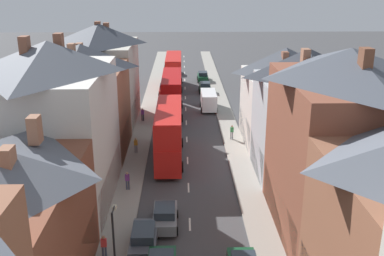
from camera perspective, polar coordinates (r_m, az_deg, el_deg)
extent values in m
cube|color=gray|center=(57.76, -5.82, 1.32)|extent=(2.20, 104.00, 0.14)
cube|color=gray|center=(57.85, 4.30, 1.40)|extent=(2.20, 104.00, 0.14)
cube|color=silver|center=(33.73, -0.28, -12.12)|extent=(0.14, 1.80, 0.01)
cube|color=silver|center=(39.00, -0.44, -7.58)|extent=(0.14, 1.80, 0.01)
cube|color=silver|center=(44.45, -0.57, -4.14)|extent=(0.14, 1.80, 0.01)
cube|color=silver|center=(50.03, -0.66, -1.46)|extent=(0.14, 1.80, 0.01)
cube|color=silver|center=(55.70, -0.74, 0.68)|extent=(0.14, 1.80, 0.01)
cube|color=silver|center=(61.43, -0.80, 2.43)|extent=(0.14, 1.80, 0.01)
cube|color=silver|center=(67.20, -0.85, 3.87)|extent=(0.14, 1.80, 0.01)
cube|color=silver|center=(73.02, -0.89, 5.09)|extent=(0.14, 1.80, 0.01)
cube|color=silver|center=(78.86, -0.93, 6.12)|extent=(0.14, 1.80, 0.01)
cube|color=silver|center=(84.72, -0.96, 7.02)|extent=(0.14, 1.80, 0.01)
cube|color=silver|center=(90.60, -0.99, 7.79)|extent=(0.14, 1.80, 0.01)
cube|color=silver|center=(96.50, -1.01, 8.48)|extent=(0.14, 1.80, 0.01)
cube|color=silver|center=(102.40, -1.03, 9.08)|extent=(0.14, 1.80, 0.01)
cube|color=brown|center=(26.58, -23.17, -13.56)|extent=(8.00, 11.99, 7.58)
cube|color=#99664C|center=(26.07, -19.35, -0.20)|extent=(0.60, 0.90, 1.54)
cube|color=#99664C|center=(23.11, -22.41, -3.58)|extent=(0.60, 0.90, 1.10)
cube|color=silver|center=(36.08, -16.83, -1.37)|extent=(8.00, 11.87, 10.80)
cube|color=maroon|center=(36.69, -10.29, -6.93)|extent=(0.12, 10.92, 3.20)
pyramid|color=#565B66|center=(34.48, -17.85, 8.77)|extent=(8.00, 11.87, 2.13)
cube|color=brown|center=(34.31, -20.47, 9.67)|extent=(0.60, 0.90, 1.45)
cube|color=brown|center=(35.48, -16.56, 10.33)|extent=(0.60, 0.90, 1.43)
cube|color=brown|center=(46.13, -13.41, 2.11)|extent=(8.00, 9.33, 8.97)
cube|color=#1E5133|center=(46.36, -8.37, -1.24)|extent=(0.12, 8.58, 3.20)
pyramid|color=#383D47|center=(44.89, -13.95, 8.94)|extent=(8.00, 9.33, 2.19)
cube|color=#99664C|center=(43.09, -15.05, 9.40)|extent=(0.60, 0.90, 1.40)
cube|color=#99664C|center=(45.93, -14.11, 9.79)|extent=(0.60, 0.90, 1.03)
cube|color=#BCB7A8|center=(55.73, -11.36, 5.55)|extent=(8.00, 11.13, 9.80)
cube|color=#1E5133|center=(56.02, -7.17, 2.35)|extent=(0.12, 10.24, 3.20)
pyramid|color=#383D47|center=(54.70, -11.77, 11.70)|extent=(8.00, 11.13, 2.24)
cube|color=brown|center=(55.01, -10.84, 12.40)|extent=(0.60, 0.90, 1.15)
cube|color=brown|center=(54.99, -11.89, 12.42)|extent=(0.60, 0.90, 1.32)
cube|color=brown|center=(32.23, 18.22, -3.68)|extent=(8.00, 11.60, 11.08)
cube|color=#1E5133|center=(32.84, 10.91, -10.22)|extent=(0.12, 10.67, 3.20)
pyramid|color=#474C56|center=(30.45, 19.47, 7.76)|extent=(8.00, 11.60, 1.97)
cube|color=brown|center=(28.08, 21.18, 8.11)|extent=(0.60, 0.90, 1.35)
cube|color=#ADB2B7|center=(41.08, 13.86, 0.05)|extent=(8.00, 7.43, 9.03)
cube|color=#1E5133|center=(41.26, 8.24, -3.83)|extent=(0.12, 6.84, 3.20)
pyramid|color=#383D47|center=(39.66, 14.51, 7.97)|extent=(8.00, 7.43, 2.52)
cube|color=#99664C|center=(37.53, 14.19, 8.58)|extent=(0.60, 0.90, 1.52)
cube|color=silver|center=(48.77, 11.42, 2.40)|extent=(8.00, 8.78, 7.75)
cube|color=navy|center=(48.74, 6.73, -0.16)|extent=(0.12, 8.07, 3.20)
pyramid|color=#474C56|center=(47.59, 11.83, 8.40)|extent=(8.00, 8.78, 2.63)
cube|color=brown|center=(46.23, 11.72, 8.80)|extent=(0.60, 0.90, 1.09)
cube|color=#B70F0F|center=(58.37, -2.55, 3.21)|extent=(2.44, 10.80, 2.50)
cube|color=#B70F0F|center=(57.77, -2.58, 5.50)|extent=(2.44, 10.58, 2.30)
cube|color=#B70F0F|center=(57.50, -2.60, 6.66)|extent=(2.39, 10.37, 0.10)
cube|color=#28333D|center=(63.49, -2.46, 4.68)|extent=(2.20, 0.10, 1.20)
cube|color=#28333D|center=(62.96, -2.49, 6.71)|extent=(2.20, 0.10, 1.10)
cube|color=#28333D|center=(58.34, -3.72, 3.43)|extent=(0.06, 9.18, 0.90)
cube|color=#28333D|center=(57.78, -3.77, 5.58)|extent=(0.06, 9.18, 0.90)
cube|color=yellow|center=(62.80, -2.50, 7.42)|extent=(1.34, 0.08, 0.32)
cylinder|color=black|center=(61.94, -3.60, 3.01)|extent=(0.30, 1.00, 1.00)
cylinder|color=black|center=(61.89, -1.34, 3.03)|extent=(0.30, 1.00, 1.00)
cylinder|color=black|center=(55.89, -3.84, 1.24)|extent=(0.30, 1.00, 1.00)
cylinder|color=black|center=(55.83, -1.34, 1.26)|extent=(0.30, 1.00, 1.00)
cube|color=red|center=(44.16, -2.92, -2.03)|extent=(2.44, 10.80, 2.50)
cube|color=red|center=(43.36, -2.97, 0.94)|extent=(2.44, 10.58, 2.30)
cube|color=red|center=(43.01, -3.00, 2.46)|extent=(2.39, 10.37, 0.10)
cube|color=#28333D|center=(49.13, -2.76, 0.41)|extent=(2.20, 0.10, 1.20)
cube|color=#28333D|center=(48.45, -2.81, 2.99)|extent=(2.20, 0.10, 1.10)
cube|color=#28333D|center=(44.12, -4.47, -1.73)|extent=(0.06, 9.18, 0.90)
cube|color=#28333D|center=(43.38, -4.54, 1.05)|extent=(0.06, 9.18, 0.90)
cube|color=yellow|center=(48.24, -2.82, 3.91)|extent=(1.34, 0.08, 0.32)
cylinder|color=black|center=(47.74, -4.26, -1.90)|extent=(0.30, 1.00, 1.00)
cylinder|color=black|center=(47.67, -1.33, -1.88)|extent=(0.30, 1.00, 1.00)
cylinder|color=black|center=(41.90, -4.67, -4.96)|extent=(0.30, 1.00, 1.00)
cylinder|color=black|center=(41.83, -1.32, -4.94)|extent=(0.30, 1.00, 1.00)
cube|color=red|center=(72.49, -2.33, 6.31)|extent=(2.44, 10.80, 2.50)
cube|color=red|center=(72.00, -2.35, 8.17)|extent=(2.44, 10.58, 2.30)
cube|color=red|center=(71.79, -2.37, 9.11)|extent=(2.39, 10.37, 0.10)
cube|color=#28333D|center=(77.68, -2.27, 7.31)|extent=(2.20, 0.10, 1.20)
cube|color=#28333D|center=(77.25, -2.29, 8.98)|extent=(2.20, 0.10, 1.10)
cube|color=#28333D|center=(72.46, -3.28, 6.49)|extent=(0.06, 9.18, 0.90)
cube|color=#28333D|center=(72.02, -3.31, 8.24)|extent=(0.06, 9.18, 0.90)
cube|color=yellow|center=(77.12, -2.30, 9.57)|extent=(1.34, 0.08, 0.32)
cylinder|color=black|center=(76.03, -3.20, 6.00)|extent=(0.30, 1.00, 1.00)
cylinder|color=black|center=(75.99, -1.35, 6.02)|extent=(0.30, 1.00, 1.00)
cylinder|color=black|center=(69.89, -3.36, 4.85)|extent=(0.30, 1.00, 1.00)
cylinder|color=black|center=(69.85, -1.35, 4.87)|extent=(0.30, 1.00, 1.00)
cube|color=#4C515B|center=(30.86, -6.11, -13.97)|extent=(1.70, 4.33, 0.78)
cube|color=#28333D|center=(30.31, -6.19, -13.09)|extent=(1.46, 2.16, 0.60)
cylinder|color=black|center=(32.27, -7.44, -13.24)|extent=(0.20, 0.62, 0.62)
cylinder|color=black|center=(32.13, -4.35, -13.27)|extent=(0.20, 0.62, 0.62)
cube|color=maroon|center=(83.82, -2.20, 7.34)|extent=(1.70, 4.18, 0.73)
cube|color=#28333D|center=(83.49, -2.21, 7.76)|extent=(1.46, 2.09, 0.60)
cylinder|color=black|center=(85.18, -2.76, 7.27)|extent=(0.20, 0.62, 0.62)
cylinder|color=black|center=(85.16, -1.61, 7.28)|extent=(0.20, 0.62, 0.62)
cylinder|color=black|center=(82.65, -2.80, 6.91)|extent=(0.20, 0.62, 0.62)
cylinder|color=black|center=(82.62, -1.61, 6.92)|extent=(0.20, 0.62, 0.62)
cube|color=gray|center=(33.21, -3.44, -11.31)|extent=(1.70, 3.85, 0.78)
cube|color=#28333D|center=(32.70, -3.48, -10.43)|extent=(1.46, 1.93, 0.60)
cylinder|color=black|center=(34.48, -4.80, -10.87)|extent=(0.20, 0.62, 0.62)
cylinder|color=black|center=(34.41, -1.92, -10.87)|extent=(0.20, 0.62, 0.62)
cylinder|color=black|center=(32.43, -5.04, -12.96)|extent=(0.20, 0.62, 0.62)
cylinder|color=black|center=(32.36, -1.96, -12.97)|extent=(0.20, 0.62, 0.62)
cube|color=maroon|center=(68.85, -3.45, 4.80)|extent=(1.70, 4.39, 0.77)
cube|color=#28333D|center=(68.47, -3.47, 5.31)|extent=(1.46, 2.20, 0.60)
cylinder|color=black|center=(70.30, -4.11, 4.75)|extent=(0.20, 0.62, 0.62)
cylinder|color=black|center=(70.23, -2.72, 4.77)|extent=(0.20, 0.62, 0.62)
cylinder|color=black|center=(67.66, -4.21, 4.19)|extent=(0.20, 0.62, 0.62)
cylinder|color=black|center=(67.60, -2.77, 4.21)|extent=(0.20, 0.62, 0.62)
cube|color=#144728|center=(70.26, 1.66, 5.09)|extent=(1.70, 3.86, 0.73)
cube|color=#28333D|center=(69.91, 1.68, 5.58)|extent=(1.46, 1.93, 0.60)
cylinder|color=black|center=(71.47, 0.93, 5.04)|extent=(0.20, 0.62, 0.62)
cylinder|color=black|center=(71.55, 2.29, 5.04)|extent=(0.20, 0.62, 0.62)
cylinder|color=black|center=(69.14, 1.01, 4.56)|extent=(0.20, 0.62, 0.62)
cylinder|color=black|center=(69.23, 2.42, 4.57)|extent=(0.20, 0.62, 0.62)
cube|color=#144728|center=(77.77, 1.37, 6.46)|extent=(1.70, 4.05, 0.77)
cube|color=#28333D|center=(77.43, 1.39, 6.93)|extent=(1.46, 2.02, 0.60)
cylinder|color=black|center=(79.05, 0.71, 6.38)|extent=(0.20, 0.62, 0.62)
cylinder|color=black|center=(79.12, 1.95, 6.39)|extent=(0.20, 0.62, 0.62)
cylinder|color=black|center=(76.60, 0.78, 5.98)|extent=(0.20, 0.62, 0.62)
cylinder|color=black|center=(76.68, 2.05, 5.98)|extent=(0.20, 0.62, 0.62)
cube|color=white|center=(60.90, 2.12, 3.60)|extent=(1.96, 5.20, 2.10)
cube|color=#28333D|center=(63.29, 1.99, 4.47)|extent=(1.76, 0.10, 0.90)
cylinder|color=black|center=(62.62, 1.13, 3.08)|extent=(0.24, 0.72, 0.72)
cylinder|color=black|center=(62.73, 2.92, 3.09)|extent=(0.24, 0.72, 0.72)
cylinder|color=black|center=(59.63, 1.26, 2.27)|extent=(0.24, 0.72, 0.72)
cylinder|color=black|center=(59.75, 3.14, 2.28)|extent=(0.24, 0.72, 0.72)
cylinder|color=#3D4256|center=(30.35, -11.24, -15.18)|extent=(0.14, 0.14, 0.84)
cylinder|color=#3D4256|center=(30.32, -10.89, -15.19)|extent=(0.14, 0.14, 0.84)
cube|color=red|center=(29.96, -11.15, -14.09)|extent=(0.36, 0.22, 0.54)
sphere|color=#9E7051|center=(29.75, -11.20, -13.46)|extent=(0.22, 0.22, 0.22)
cylinder|color=#3D4256|center=(38.61, -8.31, -7.17)|extent=(0.14, 0.14, 0.84)
cylinder|color=#3D4256|center=(38.59, -8.04, -7.17)|extent=(0.14, 0.14, 0.84)
cube|color=#723384|center=(38.31, -8.22, -6.24)|extent=(0.36, 0.22, 0.54)
sphere|color=tan|center=(38.14, -8.25, -5.71)|extent=(0.22, 0.22, 0.22)
cylinder|color=gray|center=(46.19, -7.23, -2.65)|extent=(0.14, 0.14, 0.84)
cylinder|color=gray|center=(46.17, -7.01, -2.65)|extent=(0.14, 0.14, 0.84)
cube|color=gold|center=(45.93, -7.15, -1.85)|extent=(0.36, 0.22, 0.54)
sphere|color=tan|center=(45.80, -7.17, -1.39)|extent=(0.22, 0.22, 0.22)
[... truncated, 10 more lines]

